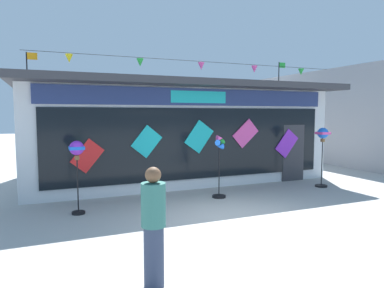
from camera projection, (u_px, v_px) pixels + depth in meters
name	position (u px, v px, depth m)	size (l,w,h in m)	color
ground_plane	(233.00, 220.00, 7.86)	(80.00, 80.00, 0.00)	#ADAAA5
kite_shop_building	(172.00, 131.00, 13.19)	(10.71, 5.92, 4.60)	silver
wind_spinner_far_left	(77.00, 156.00, 8.22)	(0.35, 0.35, 1.76)	black
wind_spinner_left	(220.00, 159.00, 9.86)	(0.41, 0.39, 1.79)	black
wind_spinner_center_left	(323.00, 142.00, 11.30)	(0.39, 0.39, 1.94)	black
person_mid_plaza	(154.00, 226.00, 4.77)	(0.34, 0.34, 1.68)	#333D56
neighbour_building	(357.00, 117.00, 18.99)	(7.00, 9.71, 4.48)	#99999E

